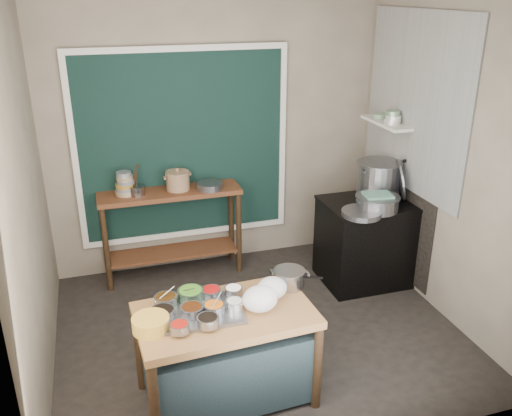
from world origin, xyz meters
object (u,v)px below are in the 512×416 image
object	(u,v)px
utensil_cup	(137,190)
ceramic_crock	(178,181)
back_counter	(172,233)
condiment_tray	(199,312)
steamer	(377,203)
stock_pot	(379,179)
stove_block	(367,243)
prep_table	(226,355)
saucepan	(289,278)
yellow_basin	(151,324)

from	to	relation	value
utensil_cup	ceramic_crock	xyz separation A→B (m)	(0.42, 0.03, 0.04)
back_counter	condiment_tray	distance (m)	2.02
steamer	stock_pot	bearing A→B (deg)	60.48
stock_pot	steamer	distance (m)	0.40
stove_block	ceramic_crock	world-z (taller)	ceramic_crock
prep_table	stock_pot	world-z (taller)	stock_pot
condiment_tray	ceramic_crock	distance (m)	2.04
prep_table	back_counter	bearing A→B (deg)	89.13
stock_pot	steamer	xyz separation A→B (m)	(-0.19, -0.34, -0.11)
condiment_tray	ceramic_crock	bearing A→B (deg)	84.32
back_counter	steamer	world-z (taller)	steamer
stove_block	ceramic_crock	distance (m)	2.05
saucepan	stock_pot	bearing A→B (deg)	62.46
yellow_basin	saucepan	xyz separation A→B (m)	(1.08, 0.27, 0.02)
prep_table	steamer	world-z (taller)	steamer
stock_pot	back_counter	bearing A→B (deg)	163.96
saucepan	stock_pot	xyz separation A→B (m)	(1.43, 1.23, 0.24)
condiment_tray	yellow_basin	size ratio (longest dim) A/B	2.38
stove_block	ceramic_crock	size ratio (longest dim) A/B	3.49
stock_pot	utensil_cup	bearing A→B (deg)	166.58
steamer	condiment_tray	bearing A→B (deg)	-151.48
yellow_basin	utensil_cup	distance (m)	2.09
yellow_basin	back_counter	bearing A→B (deg)	77.75
utensil_cup	steamer	size ratio (longest dim) A/B	0.37
stove_block	condiment_tray	bearing A→B (deg)	-147.72
prep_table	utensil_cup	bearing A→B (deg)	98.36
prep_table	saucepan	xyz separation A→B (m)	(0.56, 0.20, 0.44)
prep_table	saucepan	distance (m)	0.74
utensil_cup	stock_pot	bearing A→B (deg)	-13.42
condiment_tray	steamer	xyz separation A→B (m)	(1.97, 1.07, 0.19)
condiment_tray	saucepan	world-z (taller)	saucepan
utensil_cup	stock_pot	distance (m)	2.45
condiment_tray	steamer	world-z (taller)	steamer
prep_table	ceramic_crock	world-z (taller)	ceramic_crock
stove_block	prep_table	bearing A→B (deg)	-144.60
condiment_tray	prep_table	bearing A→B (deg)	-10.11
stove_block	stock_pot	distance (m)	0.67
prep_table	condiment_tray	distance (m)	0.43
back_counter	yellow_basin	size ratio (longest dim) A/B	5.74
ceramic_crock	steamer	world-z (taller)	ceramic_crock
stock_pot	saucepan	bearing A→B (deg)	-139.10
prep_table	condiment_tray	bearing A→B (deg)	167.02
back_counter	saucepan	world-z (taller)	back_counter
yellow_basin	stock_pot	world-z (taller)	stock_pot
stove_block	saucepan	xyz separation A→B (m)	(-1.27, -1.10, 0.39)
stove_block	saucepan	distance (m)	1.72
stove_block	utensil_cup	bearing A→B (deg)	162.38
ceramic_crock	back_counter	bearing A→B (deg)	-172.13
back_counter	steamer	distance (m)	2.14
condiment_tray	steamer	size ratio (longest dim) A/B	1.37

